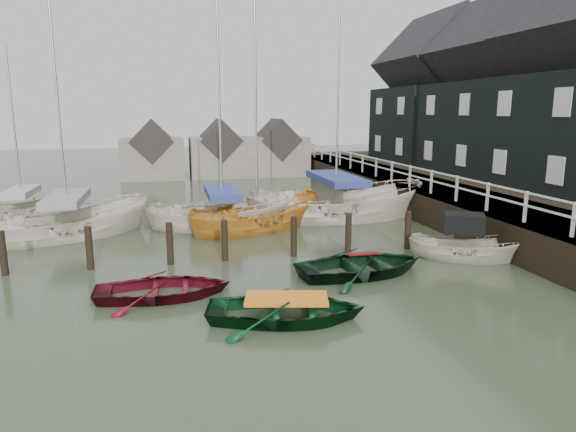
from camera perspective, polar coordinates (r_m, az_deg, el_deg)
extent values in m
plane|color=#2D3622|center=(14.94, -1.08, -7.85)|extent=(120.00, 120.00, 0.00)
cube|color=black|center=(27.08, 14.30, 3.66)|extent=(3.00, 32.00, 0.20)
cube|color=silver|center=(26.30, 11.50, 5.86)|extent=(0.06, 32.00, 0.06)
cube|color=silver|center=(26.34, 11.46, 5.00)|extent=(0.06, 32.00, 0.06)
cube|color=black|center=(30.21, 23.47, 1.15)|extent=(14.00, 38.00, 1.50)
cube|color=black|center=(31.43, 21.88, 9.00)|extent=(6.00, 7.00, 5.00)
cube|color=black|center=(31.59, 22.48, 16.71)|extent=(6.11, 7.14, 6.11)
cube|color=black|center=(37.39, 15.69, 9.68)|extent=(6.40, 7.00, 5.00)
cube|color=black|center=(37.52, 16.05, 16.17)|extent=(6.52, 7.14, 6.52)
cylinder|color=black|center=(18.08, -29.05, -4.22)|extent=(0.22, 0.22, 1.80)
cylinder|color=black|center=(17.55, -21.17, -3.98)|extent=(0.22, 0.22, 1.80)
cylinder|color=black|center=(17.36, -12.96, -3.64)|extent=(0.22, 0.22, 1.80)
cylinder|color=black|center=(17.45, -7.04, -3.35)|extent=(0.22, 0.22, 1.80)
cylinder|color=black|center=(17.85, 0.65, -2.91)|extent=(0.22, 0.22, 1.80)
cylinder|color=black|center=(18.42, 6.70, -2.54)|extent=(0.22, 0.22, 1.80)
cylinder|color=black|center=(19.31, 13.14, -2.10)|extent=(0.22, 0.22, 1.80)
cube|color=#665B51|center=(39.94, -14.79, 6.23)|extent=(4.50, 4.00, 3.00)
cube|color=#282321|center=(39.85, -14.89, 8.09)|extent=(3.18, 4.08, 3.18)
cube|color=#665B51|center=(40.12, -7.60, 6.53)|extent=(4.50, 4.00, 3.00)
cube|color=#282321|center=(40.03, -7.64, 8.38)|extent=(3.18, 4.08, 3.18)
cube|color=#665B51|center=(40.81, -1.26, 6.71)|extent=(4.50, 4.00, 3.00)
cube|color=#282321|center=(40.72, -1.26, 8.53)|extent=(3.18, 4.08, 3.18)
imported|color=#520B16|center=(14.56, -13.58, -8.71)|extent=(3.67, 2.64, 0.75)
imported|color=#083216|center=(12.71, -0.18, -11.44)|extent=(4.35, 3.53, 0.79)
imported|color=black|center=(16.20, 8.27, -6.41)|extent=(4.49, 3.44, 0.86)
imported|color=beige|center=(18.60, 19.04, -4.56)|extent=(4.02, 3.11, 1.47)
cube|color=black|center=(18.48, 18.96, -0.76)|extent=(1.62, 1.51, 0.65)
imported|color=beige|center=(22.49, -23.11, -2.13)|extent=(7.25, 5.17, 2.63)
cylinder|color=#B2B2B7|center=(21.96, -24.37, 13.25)|extent=(0.10, 0.10, 9.09)
cube|color=gray|center=(22.19, -23.43, 1.80)|extent=(3.97, 2.80, 0.30)
imported|color=beige|center=(22.69, -7.28, -1.16)|extent=(6.58, 2.60, 2.52)
cylinder|color=#B2B2B7|center=(22.17, -7.70, 14.74)|extent=(0.10, 0.10, 9.68)
cube|color=navy|center=(22.41, -7.37, 2.60)|extent=(3.62, 1.38, 0.30)
imported|color=#C27924|center=(22.21, -3.44, -1.36)|extent=(6.98, 4.95, 2.53)
cylinder|color=#B2B2B7|center=(21.65, -3.62, 12.74)|extent=(0.10, 0.10, 8.05)
imported|color=beige|center=(24.28, 5.31, -0.27)|extent=(8.62, 3.83, 3.24)
cylinder|color=#B2B2B7|center=(23.79, 5.58, 13.96)|extent=(0.10, 0.10, 8.39)
cube|color=navy|center=(23.97, 5.39, 4.18)|extent=(4.74, 2.05, 0.30)
imported|color=beige|center=(26.97, -27.30, -0.34)|extent=(5.91, 3.72, 2.14)
cylinder|color=#B2B2B7|center=(26.51, -28.22, 9.32)|extent=(0.10, 0.10, 6.74)
cube|color=#98989D|center=(26.76, -27.56, 2.38)|extent=(3.24, 2.01, 0.30)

